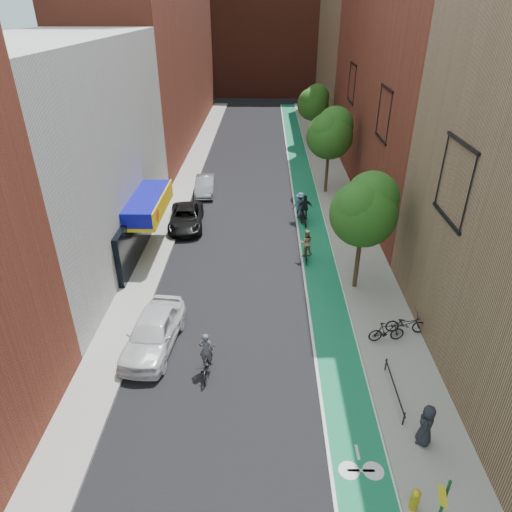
# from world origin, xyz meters

# --- Properties ---
(ground) EXTENTS (160.00, 160.00, 0.00)m
(ground) POSITION_xyz_m (0.00, 0.00, 0.00)
(ground) COLOR black
(ground) RESTS_ON ground
(bike_lane) EXTENTS (2.00, 68.00, 0.01)m
(bike_lane) POSITION_xyz_m (4.00, 26.00, 0.01)
(bike_lane) COLOR #126A4A
(bike_lane) RESTS_ON ground
(sidewalk_left) EXTENTS (2.00, 68.00, 0.15)m
(sidewalk_left) POSITION_xyz_m (-6.00, 26.00, 0.07)
(sidewalk_left) COLOR gray
(sidewalk_left) RESTS_ON ground
(sidewalk_right) EXTENTS (3.00, 68.00, 0.15)m
(sidewalk_right) POSITION_xyz_m (6.50, 26.00, 0.07)
(sidewalk_right) COLOR gray
(sidewalk_right) RESTS_ON ground
(building_left_white) EXTENTS (8.00, 20.00, 12.00)m
(building_left_white) POSITION_xyz_m (-11.00, 14.00, 6.00)
(building_left_white) COLOR silver
(building_left_white) RESTS_ON ground
(building_left_far_red) EXTENTS (8.00, 36.00, 22.00)m
(building_left_far_red) POSITION_xyz_m (-11.00, 42.00, 11.00)
(building_left_far_red) COLOR maroon
(building_left_far_red) RESTS_ON ground
(building_right_mid_red) EXTENTS (8.00, 28.00, 22.00)m
(building_right_mid_red) POSITION_xyz_m (12.00, 26.00, 11.00)
(building_right_mid_red) COLOR maroon
(building_right_mid_red) RESTS_ON ground
(building_right_far_tan) EXTENTS (8.00, 20.00, 18.00)m
(building_right_far_tan) POSITION_xyz_m (12.00, 50.00, 9.00)
(building_right_far_tan) COLOR #8C6B4C
(building_right_far_tan) RESTS_ON ground
(building_far_closure) EXTENTS (30.00, 14.00, 20.00)m
(building_far_closure) POSITION_xyz_m (0.00, 72.00, 10.00)
(building_far_closure) COLOR maroon
(building_far_closure) RESTS_ON ground
(tree_near) EXTENTS (3.40, 3.36, 6.42)m
(tree_near) POSITION_xyz_m (5.65, 10.02, 4.66)
(tree_near) COLOR #332619
(tree_near) RESTS_ON ground
(tree_mid) EXTENTS (3.55, 3.53, 6.74)m
(tree_mid) POSITION_xyz_m (5.65, 24.02, 4.89)
(tree_mid) COLOR #332619
(tree_mid) RESTS_ON ground
(tree_far) EXTENTS (3.30, 3.25, 6.21)m
(tree_far) POSITION_xyz_m (5.65, 38.02, 4.50)
(tree_far) COLOR #332619
(tree_far) RESTS_ON ground
(parked_car_white) EXTENTS (2.41, 5.00, 1.65)m
(parked_car_white) POSITION_xyz_m (-4.12, 5.04, 0.82)
(parked_car_white) COLOR white
(parked_car_white) RESTS_ON ground
(parked_car_black) EXTENTS (2.64, 4.99, 1.33)m
(parked_car_black) POSITION_xyz_m (-4.60, 17.47, 0.67)
(parked_car_black) COLOR black
(parked_car_black) RESTS_ON ground
(parked_car_silver) EXTENTS (1.68, 4.18, 1.35)m
(parked_car_silver) POSITION_xyz_m (-4.05, 23.75, 0.68)
(parked_car_silver) COLOR #96989E
(parked_car_silver) RESTS_ON ground
(cyclist_lead) EXTENTS (0.69, 1.92, 1.93)m
(cyclist_lead) POSITION_xyz_m (-1.59, 3.48, 0.64)
(cyclist_lead) COLOR black
(cyclist_lead) RESTS_ON ground
(cyclist_lane_near) EXTENTS (0.78, 1.78, 1.95)m
(cyclist_lane_near) POSITION_xyz_m (3.20, 13.04, 0.81)
(cyclist_lane_near) COLOR black
(cyclist_lane_near) RESTS_ON ground
(cyclist_lane_mid) EXTENTS (1.04, 1.71, 2.09)m
(cyclist_lane_mid) POSITION_xyz_m (3.49, 18.06, 0.80)
(cyclist_lane_mid) COLOR black
(cyclist_lane_mid) RESTS_ON ground
(cyclist_lane_far) EXTENTS (1.21, 1.73, 2.07)m
(cyclist_lane_far) POSITION_xyz_m (3.20, 18.65, 0.93)
(cyclist_lane_far) COLOR black
(cyclist_lane_far) RESTS_ON ground
(parked_bike_mid) EXTENTS (1.69, 0.68, 0.99)m
(parked_bike_mid) POSITION_xyz_m (6.23, 5.49, 0.65)
(parked_bike_mid) COLOR black
(parked_bike_mid) RESTS_ON sidewalk_right
(parked_bike_far) EXTENTS (1.85, 0.70, 0.96)m
(parked_bike_far) POSITION_xyz_m (7.26, 6.12, 0.63)
(parked_bike_far) COLOR black
(parked_bike_far) RESTS_ON sidewalk_right
(pedestrian) EXTENTS (0.81, 0.95, 1.66)m
(pedestrian) POSITION_xyz_m (6.29, 0.09, 0.98)
(pedestrian) COLOR #212129
(pedestrian) RESTS_ON sidewalk_right
(fire_hydrant) EXTENTS (0.28, 0.28, 0.81)m
(fire_hydrant) POSITION_xyz_m (5.30, -2.31, 0.58)
(fire_hydrant) COLOR gold
(fire_hydrant) RESTS_ON sidewalk_right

